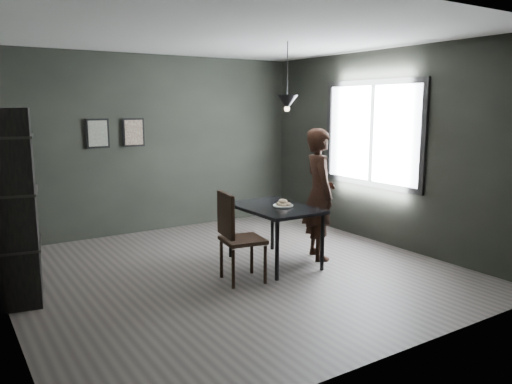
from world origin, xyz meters
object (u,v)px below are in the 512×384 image
shelf_unit (16,207)px  wood_chair (235,231)px  white_plate (283,206)px  pendant_lamp (287,102)px  woman (319,194)px  cafe_table (275,212)px

shelf_unit → wood_chair: bearing=-8.5°
white_plate → shelf_unit: size_ratio=0.12×
white_plate → pendant_lamp: pendant_lamp is taller
wood_chair → pendant_lamp: 1.82m
white_plate → wood_chair: (-0.85, -0.25, -0.16)m
woman → white_plate: bearing=108.1°
wood_chair → shelf_unit: size_ratio=0.53×
pendant_lamp → white_plate: bearing=-134.8°
shelf_unit → pendant_lamp: pendant_lamp is taller
pendant_lamp → wood_chair: bearing=-157.7°
cafe_table → woman: 0.67m
white_plate → shelf_unit: bearing=171.0°
woman → pendant_lamp: bearing=83.5°
cafe_table → shelf_unit: size_ratio=0.60×
woman → shelf_unit: shelf_unit is taller
cafe_table → white_plate: size_ratio=5.22×
wood_chair → pendant_lamp: (1.02, 0.42, 1.45)m
wood_chair → shelf_unit: shelf_unit is taller
cafe_table → white_plate: 0.14m
woman → cafe_table: bearing=102.1°
woman → wood_chair: 1.45m
cafe_table → wood_chair: 0.84m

